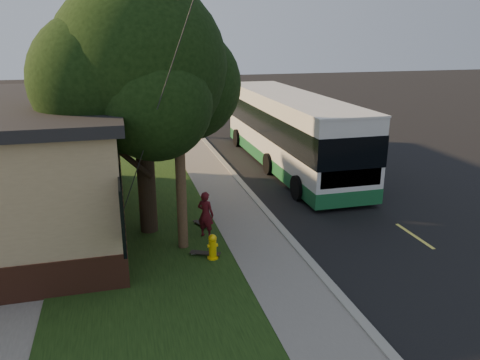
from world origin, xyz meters
The scene contains 17 objects.
ground centered at (0.00, 0.00, 0.00)m, with size 120.00×120.00×0.00m, color black.
road centered at (4.00, 10.00, 0.01)m, with size 8.00×80.00×0.01m, color black.
curb centered at (0.00, 10.00, 0.06)m, with size 0.25×80.00×0.12m, color gray.
sidewalk centered at (-1.00, 10.00, 0.04)m, with size 2.00×80.00×0.08m, color slate.
grass_verge centered at (-4.50, 10.00, 0.04)m, with size 5.00×80.00×0.07m, color black.
fire_hydrant centered at (-2.60, 0.00, 0.43)m, with size 0.32×0.32×0.74m.
utility_pole centered at (-3.31, 0.99, 4.63)m, with size 2.86×3.21×9.07m.
leafy_tree centered at (-4.17, 2.65, 5.17)m, with size 6.30×6.00×7.80m.
bare_tree_near centered at (-3.50, 18.00, 2.15)m, with size 1.38×1.21×4.31m.
bare_tree_far centered at (-3.00, 30.00, 2.00)m, with size 1.38×1.21×4.03m.
traffic_signal centered at (0.50, 34.00, 3.16)m, with size 0.18×0.22×5.50m.
transit_bus centered at (2.97, 8.84, 1.85)m, with size 2.96×12.82×3.47m.
skateboarder centered at (-2.50, 1.54, 0.82)m, with size 0.54×0.36×1.49m, color #4C0F15.
skateboard_main centered at (-2.50, 2.46, 0.12)m, with size 0.47×0.75×0.07m.
skateboard_spare centered at (-2.77, 0.25, 0.13)m, with size 0.90×0.59×0.08m.
dumpster centered at (-7.91, 6.34, 0.76)m, with size 1.96×1.75×1.44m.
distant_car centered at (1.54, 29.89, 0.78)m, with size 1.83×4.55×1.55m, color black.
Camera 1 is at (-4.93, -11.88, 6.24)m, focal length 35.00 mm.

